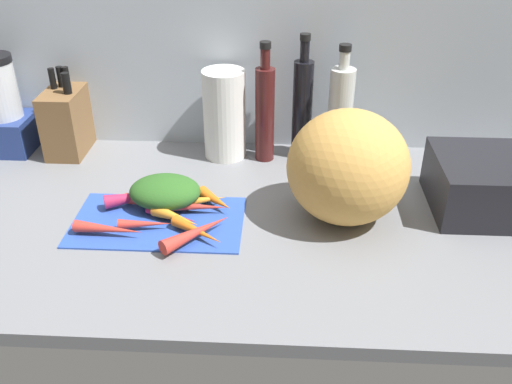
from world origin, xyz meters
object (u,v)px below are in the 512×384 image
Objects in this scene: carrot_1 at (194,207)px; carrot_8 at (216,200)px; carrot_9 at (159,204)px; blender_appliance at (3,111)px; cutting_board at (158,221)px; carrot_2 at (109,229)px; dish_rack at (488,184)px; carrot_11 at (195,231)px; carrot_4 at (158,203)px; carrot_0 at (176,217)px; winter_squash at (348,168)px; carrot_7 at (145,224)px; carrot_3 at (136,197)px; knife_block at (68,120)px; bottle_0 at (265,112)px; paper_towel_roll at (224,115)px; carrot_10 at (198,201)px; bottle_1 at (302,107)px; bottle_2 at (340,114)px; carrot_5 at (172,215)px.

carrot_8 reaches higher than carrot_1.
carrot_9 is 0.39× the size of blender_appliance.
cutting_board is 11.28cm from carrot_2.
blender_appliance reaches higher than dish_rack.
carrot_9 is at bearing 132.61° from carrot_11.
carrot_1 reaches higher than carrot_4.
carrot_8 reaches higher than carrot_2.
blender_appliance is (-52.64, 35.53, 9.16)cm from carrot_0.
carrot_0 is at bearing -171.35° from winter_squash.
carrot_1 is 12.05cm from carrot_7.
blender_appliance reaches higher than cutting_board.
blender_appliance is (-42.03, 27.74, 8.99)cm from carrot_3.
knife_block is 0.73× the size of bottle_0.
carrot_0 is at bearing -101.73° from paper_towel_roll.
bottle_1 reaches higher than carrot_10.
carrot_8 is (12.93, 1.66, 0.30)cm from carrot_4.
blender_appliance is 0.84× the size of bottle_0.
carrot_0 reaches higher than carrot_2.
paper_towel_roll is 0.96× the size of dish_rack.
bottle_2 is at bearing 89.30° from winter_squash.
carrot_11 is at bearing -11.91° from carrot_7.
carrot_10 reaches higher than carrot_4.
carrot_8 reaches higher than carrot_11.
bottle_1 is at bearing 51.19° from carrot_10.
carrot_0 reaches higher than carrot_9.
paper_towel_roll reaches higher than carrot_10.
bottle_0 is (-19.02, 28.31, 0.85)cm from winter_squash.
carrot_10 is at bearing 42.86° from carrot_7.
cutting_board is 1.14× the size of bottle_1.
carrot_8 is 0.41× the size of dish_rack.
carrot_9 is 51.81cm from bottle_2.
bottle_0 reaches higher than dish_rack.
carrot_0 reaches higher than carrot_4.
cutting_board is 4.87cm from carrot_0.
bottle_1 is at bearing 15.45° from bottle_0.
carrot_10 reaches higher than carrot_5.
knife_block is at bearing 134.71° from carrot_11.
carrot_8 is (18.46, -0.27, -0.11)cm from carrot_3.
carrot_4 is 0.70× the size of paper_towel_roll.
bottle_1 reaches higher than carrot_8.
bottle_0 is at bearing 50.57° from carrot_4.
carrot_5 is at bearing -48.62° from carrot_4.
carrot_10 is 39.64cm from bottle_1.
bottle_2 reaches higher than carrot_3.
blender_appliance reaches higher than carrot_4.
carrot_9 is 0.45× the size of knife_block.
knife_block is at bearing 166.89° from dish_rack.
carrot_1 is 32.26cm from paper_towel_roll.
carrot_7 is 0.48× the size of paper_towel_roll.
carrot_10 is at bearing -176.07° from dish_rack.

